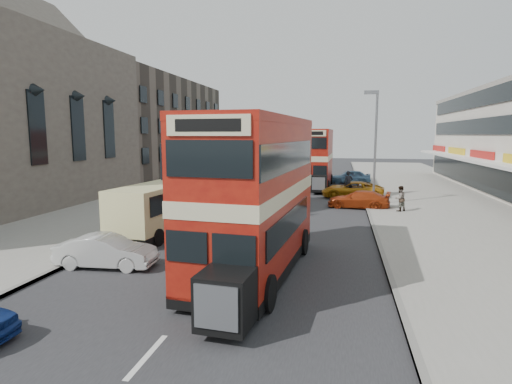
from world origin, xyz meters
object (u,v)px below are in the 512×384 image
Objects in this scene: car_right_a at (359,199)px; cyclist at (348,189)px; bus_main at (255,195)px; car_left_front at (106,251)px; car_right_b at (352,190)px; street_lamp at (374,139)px; bus_second at (317,158)px; car_right_c at (350,177)px; pedestrian_near at (400,198)px; coach at (172,203)px.

car_right_a is 4.25m from cyclist.
car_left_front is at bearing 10.18° from bus_main.
car_right_b is (3.97, 19.28, -2.23)m from bus_main.
car_right_a is (10.05, 15.30, -0.01)m from car_left_front.
car_left_front reaches higher than car_right_a.
street_lamp is 5.60m from car_right_b.
bus_second is at bearing -153.81° from car_right_a.
car_right_c is at bearing 95.29° from street_lamp.
car_left_front is 22.11m from car_right_b.
street_lamp is at bearing -92.40° from pedestrian_near.
cyclist is at bearing 114.81° from bus_second.
bus_main reaches higher than car_right_a.
car_right_a is (10.19, 8.53, -0.81)m from coach.
car_right_b is 10.49m from car_right_c.
bus_main reaches higher than bus_second.
car_right_a is (-0.98, -0.97, -4.17)m from street_lamp.
car_right_c is at bearing 84.99° from cyclist.
car_left_front is at bearing -23.74° from car_right_b.
pedestrian_near is at bearing -56.88° from street_lamp.
car_right_b is at bearing 118.41° from bus_second.
bus_second is 13.98m from pedestrian_near.
car_right_c is at bearing -115.64° from pedestrian_near.
street_lamp reaches higher than coach.
street_lamp reaches higher than bus_second.
car_left_front is at bearing 12.23° from pedestrian_near.
bus_main is 2.41× the size of car_right_a.
car_right_b is (-1.30, 3.58, -4.10)m from street_lamp.
car_left_front is (0.14, -6.77, -0.80)m from coach.
bus_main is 19.39m from cyclist.
street_lamp is 11.18m from bus_second.
cyclist is at bearing 58.67° from coach.
coach is 2.44× the size of car_left_front.
bus_main reaches higher than car_right_c.
car_right_b is at bearing -97.15° from bus_main.
car_right_b is 6.63m from pedestrian_near.
cyclist is (-0.66, 4.20, 0.17)m from car_right_a.
car_left_front is (-11.03, -16.27, -4.16)m from street_lamp.
street_lamp is at bearing 142.76° from car_right_a.
cyclist reaches higher than car_left_front.
bus_main is 6.22m from car_left_front.
bus_main is at bearing -40.93° from coach.
street_lamp reaches higher than pedestrian_near.
bus_main is 1.04× the size of bus_second.
car_right_c is (-1.30, 14.06, -4.07)m from street_lamp.
bus_second is 2.59× the size of car_left_front.
car_right_c is at bearing -93.11° from bus_main.
coach is 2.19× the size of car_right_a.
street_lamp is at bearing -38.62° from car_left_front.
bus_second is 11.78m from car_right_a.
pedestrian_near is (2.87, -5.97, 0.30)m from car_right_b.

